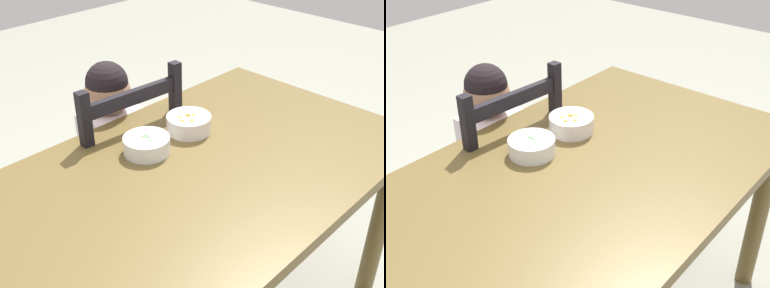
% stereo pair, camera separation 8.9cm
% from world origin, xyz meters
% --- Properties ---
extents(dining_table, '(1.42, 0.86, 0.75)m').
position_xyz_m(dining_table, '(0.00, 0.00, 0.65)').
color(dining_table, brown).
rests_on(dining_table, ground).
extents(dining_chair, '(0.45, 0.45, 0.94)m').
position_xyz_m(dining_chair, '(0.04, 0.48, 0.45)').
color(dining_chair, black).
rests_on(dining_chair, ground).
extents(child_figure, '(0.32, 0.31, 0.94)m').
position_xyz_m(child_figure, '(0.04, 0.48, 0.62)').
color(child_figure, white).
rests_on(child_figure, ground).
extents(bowl_of_peas, '(0.15, 0.15, 0.06)m').
position_xyz_m(bowl_of_peas, '(-0.06, 0.18, 0.78)').
color(bowl_of_peas, white).
rests_on(bowl_of_peas, dining_table).
extents(bowl_of_carrots, '(0.15, 0.15, 0.06)m').
position_xyz_m(bowl_of_carrots, '(0.14, 0.18, 0.78)').
color(bowl_of_carrots, white).
rests_on(bowl_of_carrots, dining_table).
extents(spoon, '(0.14, 0.06, 0.01)m').
position_xyz_m(spoon, '(0.08, 0.21, 0.75)').
color(spoon, silver).
rests_on(spoon, dining_table).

